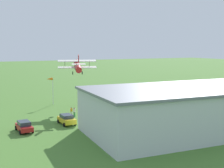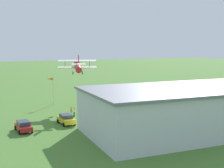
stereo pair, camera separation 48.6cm
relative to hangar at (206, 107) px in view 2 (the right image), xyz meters
The scene contains 11 objects.
ground_plane 28.97m from the hangar, 81.19° to the right, with size 400.00×400.00×0.00m, color #47752D.
hangar is the anchor object (origin of this frame).
biplane 27.07m from the hangar, 63.11° to the right, with size 8.06×8.01×4.12m.
car_yellow 21.91m from the hangar, 32.69° to the right, with size 2.21×4.12×1.60m.
car_red 27.45m from the hangar, 22.44° to the right, with size 2.16×4.17×1.56m.
person_near_hangar_door 23.42m from the hangar, 47.92° to the right, with size 0.53×0.53×1.54m.
person_beside_truck 20.70m from the hangar, 133.52° to the right, with size 0.52×0.52×1.54m.
person_at_fence_line 19.75m from the hangar, 55.81° to the right, with size 0.41×0.41×1.77m.
person_watching_takeoff 22.53m from the hangar, 46.55° to the right, with size 0.41×0.41×1.68m.
person_by_parked_cars 21.44m from the hangar, 124.74° to the right, with size 0.41×0.41×1.52m.
windsock 33.50m from the hangar, 61.04° to the right, with size 1.46×0.86×5.85m.
Camera 2 is at (28.56, 63.53, 12.48)m, focal length 49.54 mm.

